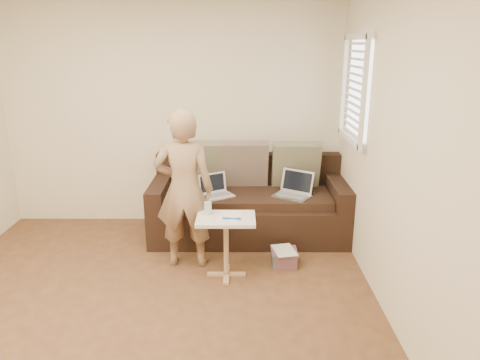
# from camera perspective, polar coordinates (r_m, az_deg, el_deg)

# --- Properties ---
(floor) EXTENTS (4.50, 4.50, 0.00)m
(floor) POSITION_cam_1_polar(r_m,az_deg,el_deg) (3.79, -12.87, -17.79)
(floor) COLOR #50321D
(floor) RESTS_ON ground
(wall_back) EXTENTS (4.00, 0.00, 4.00)m
(wall_back) POSITION_cam_1_polar(r_m,az_deg,el_deg) (5.39, -8.59, 7.97)
(wall_back) COLOR beige
(wall_back) RESTS_ON ground
(wall_right) EXTENTS (0.00, 4.50, 4.50)m
(wall_right) POSITION_cam_1_polar(r_m,az_deg,el_deg) (3.35, 20.94, 1.44)
(wall_right) COLOR beige
(wall_right) RESTS_ON ground
(window_blinds) EXTENTS (0.12, 0.88, 1.08)m
(window_blinds) POSITION_cam_1_polar(r_m,az_deg,el_deg) (4.68, 14.51, 11.19)
(window_blinds) COLOR white
(window_blinds) RESTS_ON wall_right
(sofa) EXTENTS (2.20, 0.95, 0.85)m
(sofa) POSITION_cam_1_polar(r_m,az_deg,el_deg) (5.09, 1.14, -2.58)
(sofa) COLOR black
(sofa) RESTS_ON ground
(pillow_left) EXTENTS (0.55, 0.29, 0.57)m
(pillow_left) POSITION_cam_1_polar(r_m,az_deg,el_deg) (5.24, -5.46, 2.10)
(pillow_left) COLOR #6C6B4F
(pillow_left) RESTS_ON sofa
(pillow_mid) EXTENTS (0.55, 0.27, 0.57)m
(pillow_mid) POSITION_cam_1_polar(r_m,az_deg,el_deg) (5.19, 0.57, 2.05)
(pillow_mid) COLOR brown
(pillow_mid) RESTS_ON sofa
(pillow_right) EXTENTS (0.55, 0.28, 0.57)m
(pillow_right) POSITION_cam_1_polar(r_m,az_deg,el_deg) (5.21, 7.19, 1.95)
(pillow_right) COLOR #6C6B4F
(pillow_right) RESTS_ON sofa
(laptop_silver) EXTENTS (0.47, 0.44, 0.26)m
(laptop_silver) POSITION_cam_1_polar(r_m,az_deg,el_deg) (4.94, 6.67, -2.14)
(laptop_silver) COLOR #B7BABC
(laptop_silver) RESTS_ON sofa
(laptop_white) EXTENTS (0.41, 0.38, 0.24)m
(laptop_white) POSITION_cam_1_polar(r_m,az_deg,el_deg) (4.92, -2.92, -2.12)
(laptop_white) COLOR white
(laptop_white) RESTS_ON sofa
(person) EXTENTS (0.58, 0.40, 1.58)m
(person) POSITION_cam_1_polar(r_m,az_deg,el_deg) (4.32, -7.17, -1.24)
(person) COLOR #8C6E4C
(person) RESTS_ON ground
(side_table) EXTENTS (0.55, 0.38, 0.60)m
(side_table) POSITION_cam_1_polar(r_m,az_deg,el_deg) (4.25, -1.79, -8.55)
(side_table) COLOR silver
(side_table) RESTS_ON ground
(drinking_glass) EXTENTS (0.07, 0.07, 0.12)m
(drinking_glass) POSITION_cam_1_polar(r_m,az_deg,el_deg) (4.18, -4.13, -3.65)
(drinking_glass) COLOR silver
(drinking_glass) RESTS_ON side_table
(scissors) EXTENTS (0.20, 0.16, 0.02)m
(scissors) POSITION_cam_1_polar(r_m,az_deg,el_deg) (4.07, -1.10, -4.97)
(scissors) COLOR silver
(scissors) RESTS_ON side_table
(paper_on_table) EXTENTS (0.25, 0.33, 0.00)m
(paper_on_table) POSITION_cam_1_polar(r_m,az_deg,el_deg) (4.14, -1.26, -4.68)
(paper_on_table) COLOR white
(paper_on_table) RESTS_ON side_table
(striped_box) EXTENTS (0.26, 0.26, 0.16)m
(striped_box) POSITION_cam_1_polar(r_m,az_deg,el_deg) (4.55, 5.66, -9.85)
(striped_box) COLOR #C21D4F
(striped_box) RESTS_ON ground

